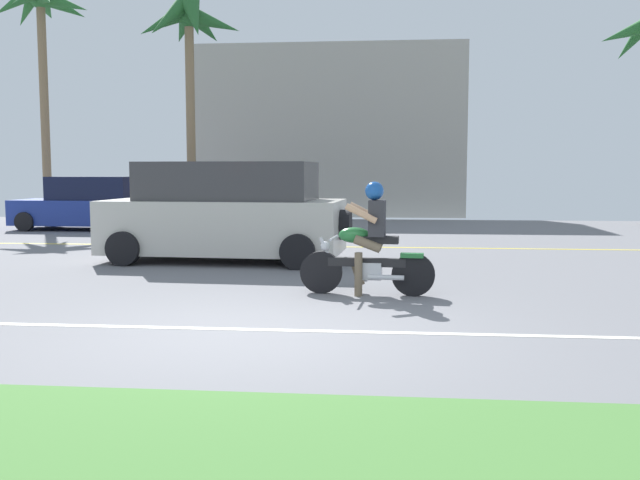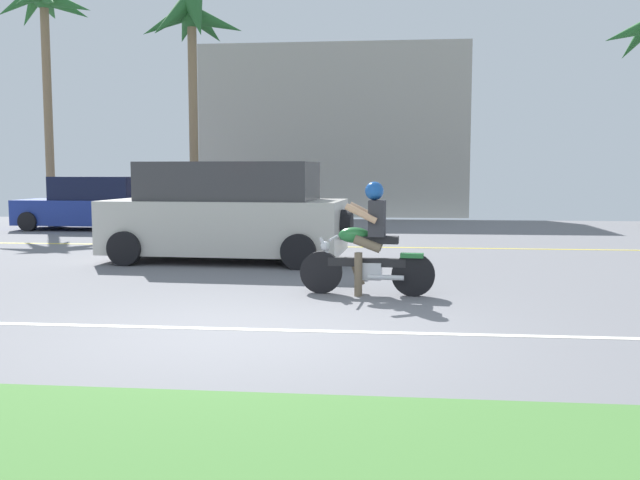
# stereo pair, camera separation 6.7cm
# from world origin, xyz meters

# --- Properties ---
(ground) EXTENTS (56.00, 30.00, 0.04)m
(ground) POSITION_xyz_m (0.00, 3.00, -0.02)
(ground) COLOR slate
(lane_line_near) EXTENTS (50.40, 0.12, 0.01)m
(lane_line_near) POSITION_xyz_m (0.00, 0.15, 0.00)
(lane_line_near) COLOR silver
(lane_line_near) RESTS_ON ground
(lane_line_far) EXTENTS (50.40, 0.12, 0.01)m
(lane_line_far) POSITION_xyz_m (0.00, 8.69, 0.00)
(lane_line_far) COLOR yellow
(lane_line_far) RESTS_ON ground
(motorcyclist) EXTENTS (1.92, 0.63, 1.60)m
(motorcyclist) POSITION_xyz_m (1.13, 2.49, 0.68)
(motorcyclist) COLOR black
(motorcyclist) RESTS_ON ground
(suv_nearby) EXTENTS (4.82, 2.41, 1.92)m
(suv_nearby) POSITION_xyz_m (-1.74, 6.00, 0.93)
(suv_nearby) COLOR beige
(suv_nearby) RESTS_ON ground
(parked_car_0) EXTENTS (4.24, 2.01, 1.58)m
(parked_car_0) POSITION_xyz_m (-7.48, 12.77, 0.73)
(parked_car_0) COLOR navy
(parked_car_0) RESTS_ON ground
(parked_car_1) EXTENTS (4.55, 2.06, 1.63)m
(parked_car_1) POSITION_xyz_m (-2.43, 12.60, 0.76)
(parked_car_1) COLOR #232328
(parked_car_1) RESTS_ON ground
(palm_tree_0) EXTENTS (3.18, 3.23, 7.97)m
(palm_tree_0) POSITION_xyz_m (-9.93, 15.13, 6.78)
(palm_tree_0) COLOR #846B4C
(palm_tree_0) RESTS_ON ground
(palm_tree_2) EXTENTS (3.36, 3.17, 7.19)m
(palm_tree_2) POSITION_xyz_m (-4.87, 14.56, 6.03)
(palm_tree_2) COLOR #846B4C
(palm_tree_2) RESTS_ON ground
(building_far) EXTENTS (10.20, 4.00, 6.50)m
(building_far) POSITION_xyz_m (-0.85, 21.00, 3.25)
(building_far) COLOR #A8A399
(building_far) RESTS_ON ground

